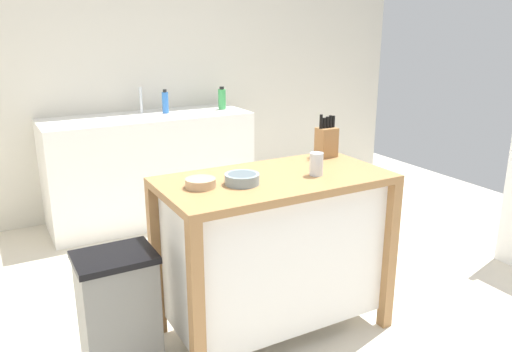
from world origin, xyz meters
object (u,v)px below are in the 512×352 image
bowl_ceramic_wide (200,183)px  drinking_cup (316,164)px  kitchen_island (274,246)px  trash_bin (119,315)px  bowl_ceramic_small (242,179)px  sink_faucet (141,100)px  knife_block (326,141)px  bottle_dish_soap (222,99)px  bottle_hand_soap (165,102)px

bowl_ceramic_wide → drinking_cup: (0.60, -0.10, 0.04)m
kitchen_island → trash_bin: (-0.83, 0.03, -0.18)m
bowl_ceramic_small → drinking_cup: (0.40, -0.05, 0.03)m
sink_faucet → bowl_ceramic_wide: bearing=-99.4°
drinking_cup → trash_bin: (-1.03, 0.11, -0.63)m
sink_faucet → knife_block: bearing=-74.2°
knife_block → bowl_ceramic_small: size_ratio=1.49×
bowl_ceramic_wide → bottle_dish_soap: bearing=62.0°
bowl_ceramic_wide → drinking_cup: size_ratio=1.23×
kitchen_island → knife_block: size_ratio=4.71×
bowl_ceramic_wide → trash_bin: size_ratio=0.23×
knife_block → bottle_hand_soap: (-0.35, 1.78, 0.02)m
sink_faucet → bottle_dish_soap: bearing=-11.9°
drinking_cup → kitchen_island: bearing=157.9°
knife_block → sink_faucet: (-0.53, 1.88, 0.03)m
drinking_cup → bottle_dish_soap: size_ratio=0.59×
kitchen_island → sink_faucet: 2.15m
bottle_hand_soap → bottle_dish_soap: 0.51m
kitchen_island → drinking_cup: size_ratio=10.01×
bowl_ceramic_small → bottle_dish_soap: bottle_dish_soap is taller
knife_block → drinking_cup: (-0.27, -0.29, -0.03)m
bowl_ceramic_small → trash_bin: bearing=174.5°
bowl_ceramic_small → bowl_ceramic_wide: bowl_ceramic_small is taller
trash_bin → sink_faucet: 2.31m
kitchen_island → drinking_cup: drinking_cup is taller
kitchen_island → knife_block: 0.70m
sink_faucet → kitchen_island: bearing=-88.3°
bottle_hand_soap → bowl_ceramic_small: bearing=-99.1°
bowl_ceramic_wide → bottle_dish_soap: 2.18m
kitchen_island → trash_bin: 0.85m
bottle_hand_soap → bottle_dish_soap: bottle_hand_soap is taller
sink_faucet → bottle_dish_soap: size_ratio=1.10×
kitchen_island → bowl_ceramic_small: bowl_ceramic_small is taller
knife_block → bottle_dish_soap: 1.75m
drinking_cup → bowl_ceramic_wide: bearing=170.7°
bowl_ceramic_small → trash_bin: size_ratio=0.27×
bowl_ceramic_wide → bowl_ceramic_small: bearing=-14.3°
sink_faucet → bottle_hand_soap: bearing=-29.6°
bowl_ceramic_wide → drinking_cup: 0.61m
bowl_ceramic_wide → bottle_dish_soap: (1.02, 1.93, 0.09)m
trash_bin → bottle_dish_soap: size_ratio=3.16×
bowl_ceramic_small → bottle_hand_soap: (0.32, 2.02, 0.08)m
knife_block → bowl_ceramic_wide: 0.90m
sink_faucet → bottle_hand_soap: (0.18, -0.10, -0.02)m
trash_bin → bottle_dish_soap: (1.45, 1.92, 0.68)m
bowl_ceramic_small → bowl_ceramic_wide: bearing=165.7°
knife_block → bottle_dish_soap: size_ratio=1.26×
bowl_ceramic_small → bowl_ceramic_wide: size_ratio=1.16×
knife_block → bowl_ceramic_wide: knife_block is taller
trash_bin → bottle_hand_soap: bearing=64.2°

